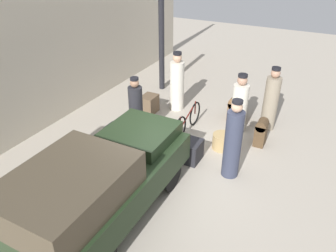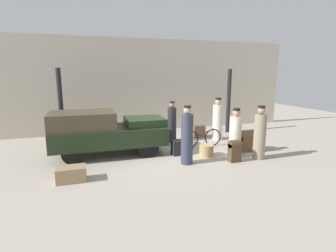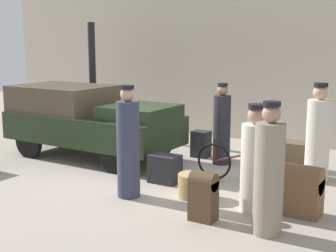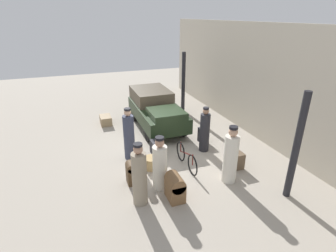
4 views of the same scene
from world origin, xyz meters
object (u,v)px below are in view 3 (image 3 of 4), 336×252
suitcase_black_upright (293,155)px  trunk_umber_medium (201,144)px  trunk_barrel_dark (301,189)px  trunk_large_brown (203,195)px  porter_lifting_near_truck (269,175)px  porter_with_bicycle (128,146)px  porter_carrying_trunk (255,164)px  wicker_basket (193,186)px  porter_standing_middle (318,137)px  bicycle (238,164)px  trunk_wicker_pale (165,169)px  truck (87,118)px  conductor_in_dark_uniform (222,127)px

suitcase_black_upright → trunk_umber_medium: 2.05m
suitcase_black_upright → trunk_barrel_dark: bearing=-70.8°
trunk_barrel_dark → trunk_large_brown: 1.49m
porter_lifting_near_truck → porter_with_bicycle: bearing=174.0°
porter_with_bicycle → trunk_barrel_dark: size_ratio=2.44×
porter_lifting_near_truck → porter_carrying_trunk: (-0.48, 0.73, -0.08)m
wicker_basket → porter_carrying_trunk: 1.22m
porter_standing_middle → porter_carrying_trunk: bearing=-101.0°
bicycle → suitcase_black_upright: size_ratio=3.03×
porter_with_bicycle → trunk_wicker_pale: porter_with_bicycle is taller
porter_carrying_trunk → porter_standing_middle: (0.41, 2.09, 0.08)m
porter_with_bicycle → porter_carrying_trunk: (2.03, 0.46, -0.12)m
bicycle → trunk_barrel_dark: size_ratio=2.17×
truck → porter_with_bicycle: bearing=-35.7°
truck → wicker_basket: size_ratio=7.79×
conductor_in_dark_uniform → trunk_umber_medium: bearing=155.4°
porter_lifting_near_truck → trunk_large_brown: 1.05m
porter_standing_middle → trunk_umber_medium: size_ratio=3.10×
conductor_in_dark_uniform → trunk_wicker_pale: size_ratio=3.15×
bicycle → trunk_wicker_pale: 1.34m
porter_carrying_trunk → truck: bearing=164.0°
trunk_barrel_dark → trunk_umber_medium: size_ratio=1.30×
porter_with_bicycle → porter_standing_middle: (2.44, 2.55, -0.03)m
wicker_basket → bicycle: bearing=73.7°
trunk_wicker_pale → trunk_umber_medium: (-0.33, 2.06, 0.04)m
porter_standing_middle → trunk_wicker_pale: bearing=-146.1°
porter_carrying_trunk → trunk_umber_medium: 3.45m
bicycle → trunk_barrel_dark: 1.71m
porter_lifting_near_truck → conductor_in_dark_uniform: porter_lifting_near_truck is taller
bicycle → trunk_umber_medium: bearing=137.0°
porter_standing_middle → trunk_umber_medium: (-2.67, 0.48, -0.54)m
truck → wicker_basket: (3.35, -1.22, -0.68)m
bicycle → trunk_barrel_dark: bearing=-34.1°
conductor_in_dark_uniform → suitcase_black_upright: bearing=17.5°
porter_with_bicycle → conductor_in_dark_uniform: size_ratio=1.09×
wicker_basket → trunk_barrel_dark: 1.76m
porter_lifting_near_truck → suitcase_black_upright: 3.56m
truck → trunk_wicker_pale: (2.51, -0.76, -0.62)m
bicycle → porter_standing_middle: bearing=38.0°
porter_standing_middle → suitcase_black_upright: 1.05m
bicycle → porter_lifting_near_truck: bearing=-56.8°
trunk_large_brown → bicycle: bearing=98.5°
trunk_barrel_dark → trunk_umber_medium: trunk_barrel_dark is taller
conductor_in_dark_uniform → trunk_large_brown: 3.27m
porter_lifting_near_truck → trunk_wicker_pale: bearing=152.8°
porter_with_bicycle → trunk_wicker_pale: 1.15m
truck → porter_lifting_near_truck: size_ratio=2.16×
truck → suitcase_black_upright: (4.22, 1.45, -0.60)m
porter_standing_middle → trunk_umber_medium: porter_standing_middle is taller
trunk_wicker_pale → suitcase_black_upright: bearing=52.2°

